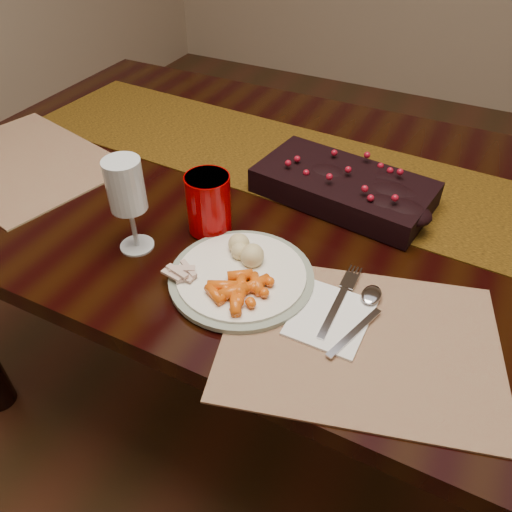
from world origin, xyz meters
The scene contains 15 objects.
floor centered at (0.00, 0.00, 0.00)m, with size 5.00×5.00×0.00m, color black.
dining_table centered at (0.00, 0.00, 0.38)m, with size 1.80×1.00×0.75m, color black.
table_runner centered at (0.01, 0.11, 0.75)m, with size 1.64×0.34×0.00m, color black.
centerpiece centered at (0.05, 0.03, 0.79)m, with size 0.36×0.19×0.07m, color black, non-canonical shape.
placemat_main centered at (0.21, -0.33, 0.75)m, with size 0.42×0.31×0.00m, color brown.
placemat_second centered at (-0.68, -0.17, 0.75)m, with size 0.44×0.32×0.00m, color brown.
dinner_plate centered at (-0.02, -0.30, 0.76)m, with size 0.25×0.25×0.01m, color white.
baby_carrots centered at (0.00, -0.34, 0.78)m, with size 0.11×0.09×0.02m, color #E0560D, non-canonical shape.
mashed_potatoes centered at (-0.04, -0.25, 0.79)m, with size 0.07×0.06×0.04m, color beige, non-canonical shape.
turkey_shreds centered at (-0.11, -0.35, 0.78)m, with size 0.07×0.06×0.02m, color #CEA88A, non-canonical shape.
napkin centered at (0.15, -0.31, 0.76)m, with size 0.12×0.14×0.00m, color white.
fork centered at (0.15, -0.28, 0.76)m, with size 0.02×0.16×0.00m, color silver, non-canonical shape.
spoon centered at (0.20, -0.30, 0.76)m, with size 0.03×0.17×0.00m, color white, non-canonical shape.
red_cup centered at (-0.15, -0.19, 0.81)m, with size 0.09×0.09×0.12m, color #8D0000.
wine_glass centered at (-0.24, -0.30, 0.84)m, with size 0.07×0.07×0.19m, color white, non-canonical shape.
Camera 1 is at (0.29, -0.85, 1.36)m, focal length 35.00 mm.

